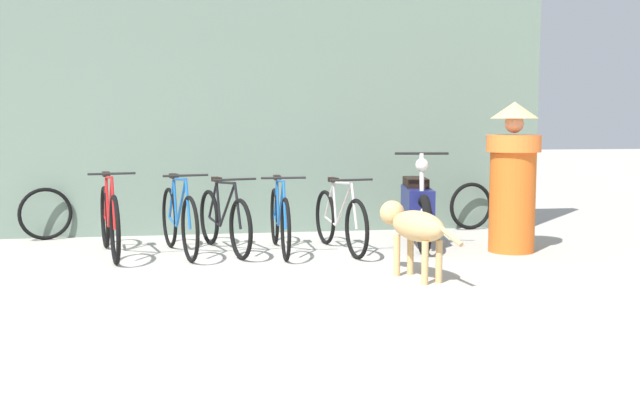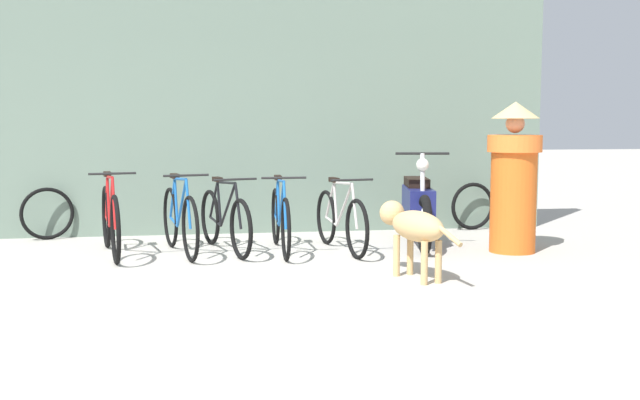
# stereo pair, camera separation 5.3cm
# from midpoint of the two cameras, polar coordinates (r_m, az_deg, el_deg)

# --- Properties ---
(ground_plane) EXTENTS (60.00, 60.00, 0.00)m
(ground_plane) POSITION_cam_midpoint_polar(r_m,az_deg,el_deg) (6.05, -6.32, -7.40)
(ground_plane) COLOR #ADA89E
(shop_wall_back) EXTENTS (8.29, 0.20, 3.10)m
(shop_wall_back) POSITION_cam_midpoint_polar(r_m,az_deg,el_deg) (9.46, -7.63, 6.86)
(shop_wall_back) COLOR slate
(shop_wall_back) RESTS_ON ground
(bicycle_0) EXTENTS (0.50, 1.73, 0.90)m
(bicycle_0) POSITION_cam_midpoint_polar(r_m,az_deg,el_deg) (8.12, -15.92, -1.52)
(bicycle_0) COLOR black
(bicycle_0) RESTS_ON ground
(bicycle_1) EXTENTS (0.52, 1.62, 0.87)m
(bicycle_1) POSITION_cam_midpoint_polar(r_m,az_deg,el_deg) (8.03, -10.87, -1.54)
(bicycle_1) COLOR black
(bicycle_1) RESTS_ON ground
(bicycle_2) EXTENTS (0.58, 1.63, 0.82)m
(bicycle_2) POSITION_cam_midpoint_polar(r_m,az_deg,el_deg) (8.12, -7.52, -1.56)
(bicycle_2) COLOR black
(bicycle_2) RESTS_ON ground
(bicycle_3) EXTENTS (0.46, 1.71, 0.84)m
(bicycle_3) POSITION_cam_midpoint_polar(r_m,az_deg,el_deg) (8.04, -3.28, -1.51)
(bicycle_3) COLOR black
(bicycle_3) RESTS_ON ground
(bicycle_4) EXTENTS (0.46, 1.61, 0.81)m
(bicycle_4) POSITION_cam_midpoint_polar(r_m,az_deg,el_deg) (8.09, 1.34, -1.56)
(bicycle_4) COLOR black
(bicycle_4) RESTS_ON ground
(motorcycle) EXTENTS (0.58, 1.83, 1.07)m
(motorcycle) POSITION_cam_midpoint_polar(r_m,az_deg,el_deg) (8.55, 7.23, -0.50)
(motorcycle) COLOR black
(motorcycle) RESTS_ON ground
(stray_dog) EXTENTS (0.52, 1.13, 0.67)m
(stray_dog) POSITION_cam_midpoint_polar(r_m,az_deg,el_deg) (6.72, 6.86, -1.98)
(stray_dog) COLOR tan
(stray_dog) RESTS_ON ground
(person_in_robes) EXTENTS (0.71, 0.71, 1.61)m
(person_in_robes) POSITION_cam_midpoint_polar(r_m,az_deg,el_deg) (8.26, 14.30, 1.79)
(person_in_robes) COLOR orange
(person_in_robes) RESTS_ON ground
(spare_tire_left) EXTENTS (0.62, 0.15, 0.62)m
(spare_tire_left) POSITION_cam_midpoint_polar(r_m,az_deg,el_deg) (9.91, 11.28, -0.45)
(spare_tire_left) COLOR black
(spare_tire_left) RESTS_ON ground
(spare_tire_right) EXTENTS (0.60, 0.26, 0.62)m
(spare_tire_right) POSITION_cam_midpoint_polar(r_m,az_deg,el_deg) (9.44, -20.35, -1.00)
(spare_tire_right) COLOR black
(spare_tire_right) RESTS_ON ground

